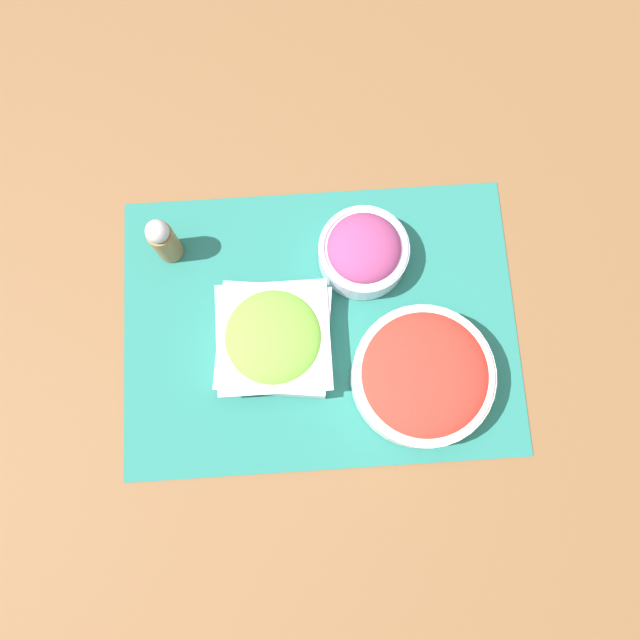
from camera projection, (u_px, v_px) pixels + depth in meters
name	position (u px, v px, depth m)	size (l,w,h in m)	color
ground_plane	(320.00, 325.00, 0.89)	(3.00, 3.00, 0.00)	brown
placemat	(320.00, 325.00, 0.89)	(0.56, 0.40, 0.00)	#236B60
onion_bowl	(364.00, 251.00, 0.87)	(0.13, 0.13, 0.07)	silver
lettuce_bowl	(274.00, 339.00, 0.85)	(0.17, 0.17, 0.06)	white
tomato_bowl	(423.00, 376.00, 0.83)	(0.19, 0.19, 0.08)	white
pepper_shaker	(163.00, 240.00, 0.86)	(0.04, 0.04, 0.10)	olive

